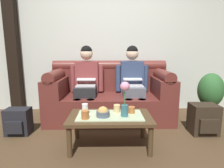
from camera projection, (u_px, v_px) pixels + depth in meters
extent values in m
plane|color=#4C3823|center=(110.00, 155.00, 2.01)|extent=(14.00, 14.00, 0.00)
cube|color=silver|center=(109.00, 34.00, 3.43)|extent=(6.00, 0.12, 2.90)
cube|color=black|center=(12.00, 33.00, 3.28)|extent=(0.20, 0.20, 2.90)
cube|color=maroon|center=(110.00, 107.00, 3.06)|extent=(2.00, 0.88, 0.42)
cube|color=maroon|center=(109.00, 80.00, 3.31)|extent=(2.00, 0.22, 0.40)
cylinder|color=maroon|center=(109.00, 66.00, 3.27)|extent=(2.00, 0.18, 0.18)
cube|color=maroon|center=(57.00, 86.00, 2.98)|extent=(0.28, 0.88, 0.28)
cylinder|color=maroon|center=(56.00, 75.00, 2.95)|extent=(0.18, 0.88, 0.18)
cube|color=maroon|center=(161.00, 86.00, 3.01)|extent=(0.28, 0.88, 0.28)
cylinder|color=maroon|center=(162.00, 75.00, 2.98)|extent=(0.18, 0.88, 0.18)
cube|color=#232326|center=(86.00, 91.00, 2.94)|extent=(0.34, 0.40, 0.15)
cylinder|color=#232326|center=(77.00, 113.00, 2.74)|extent=(0.12, 0.12, 0.42)
cylinder|color=#232326|center=(91.00, 113.00, 2.74)|extent=(0.12, 0.12, 0.42)
cube|color=brown|center=(87.00, 77.00, 3.14)|extent=(0.38, 0.22, 0.54)
cylinder|color=brown|center=(73.00, 78.00, 3.10)|extent=(0.09, 0.09, 0.44)
cylinder|color=brown|center=(101.00, 78.00, 3.11)|extent=(0.09, 0.09, 0.44)
sphere|color=beige|center=(87.00, 54.00, 3.05)|extent=(0.21, 0.21, 0.21)
sphere|color=black|center=(86.00, 51.00, 3.05)|extent=(0.19, 0.19, 0.19)
cube|color=silver|center=(86.00, 86.00, 2.95)|extent=(0.31, 0.22, 0.02)
cube|color=silver|center=(87.00, 78.00, 3.07)|extent=(0.31, 0.21, 0.07)
cube|color=black|center=(87.00, 78.00, 3.06)|extent=(0.27, 0.18, 0.06)
cube|color=#595B66|center=(133.00, 91.00, 2.96)|extent=(0.34, 0.40, 0.15)
cylinder|color=#595B66|center=(129.00, 113.00, 2.75)|extent=(0.12, 0.12, 0.42)
cylinder|color=#595B66|center=(142.00, 113.00, 2.75)|extent=(0.12, 0.12, 0.42)
cube|color=navy|center=(132.00, 77.00, 3.16)|extent=(0.38, 0.22, 0.54)
cylinder|color=navy|center=(118.00, 78.00, 3.12)|extent=(0.09, 0.09, 0.44)
cylinder|color=navy|center=(146.00, 78.00, 3.13)|extent=(0.09, 0.09, 0.44)
sphere|color=beige|center=(132.00, 54.00, 3.07)|extent=(0.21, 0.21, 0.21)
sphere|color=black|center=(132.00, 51.00, 3.06)|extent=(0.19, 0.19, 0.19)
cube|color=silver|center=(133.00, 85.00, 2.96)|extent=(0.31, 0.22, 0.02)
cube|color=silver|center=(132.00, 78.00, 3.08)|extent=(0.31, 0.21, 0.07)
cube|color=black|center=(132.00, 78.00, 3.07)|extent=(0.27, 0.18, 0.06)
cube|color=#47331E|center=(110.00, 117.00, 2.13)|extent=(0.97, 0.54, 0.04)
cube|color=#B2C69E|center=(110.00, 115.00, 2.13)|extent=(0.76, 0.38, 0.01)
cylinder|color=#47331E|center=(69.00, 142.00, 1.94)|extent=(0.06, 0.06, 0.35)
cylinder|color=#47331E|center=(150.00, 141.00, 1.96)|extent=(0.06, 0.06, 0.35)
cylinder|color=#47331E|center=(77.00, 125.00, 2.37)|extent=(0.06, 0.06, 0.35)
cylinder|color=#47331E|center=(143.00, 125.00, 2.39)|extent=(0.06, 0.06, 0.35)
cylinder|color=#336672|center=(125.00, 111.00, 2.07)|extent=(0.08, 0.08, 0.13)
cylinder|color=#3D7538|center=(125.00, 97.00, 2.04)|extent=(0.01, 0.01, 0.18)
sphere|color=pink|center=(125.00, 86.00, 2.02)|extent=(0.11, 0.11, 0.11)
cylinder|color=#4C5666|center=(103.00, 114.00, 2.07)|extent=(0.15, 0.15, 0.06)
sphere|color=tan|center=(103.00, 112.00, 2.07)|extent=(0.12, 0.12, 0.12)
cylinder|color=white|center=(85.00, 109.00, 2.13)|extent=(0.07, 0.07, 0.13)
cylinder|color=#B26633|center=(131.00, 110.00, 2.19)|extent=(0.08, 0.08, 0.08)
cylinder|color=#DBB77A|center=(117.00, 108.00, 2.22)|extent=(0.08, 0.08, 0.09)
cylinder|color=#B26633|center=(85.00, 115.00, 1.99)|extent=(0.08, 0.08, 0.09)
cube|color=#2D2319|center=(203.00, 119.00, 2.51)|extent=(0.36, 0.27, 0.41)
cube|color=#2D2319|center=(209.00, 126.00, 2.37)|extent=(0.25, 0.05, 0.19)
cube|color=black|center=(18.00, 121.00, 2.50)|extent=(0.32, 0.21, 0.36)
cube|color=black|center=(14.00, 128.00, 2.38)|extent=(0.22, 0.05, 0.16)
cylinder|color=brown|center=(208.00, 112.00, 3.04)|extent=(0.28, 0.28, 0.26)
ellipsoid|color=#2D602D|center=(211.00, 90.00, 2.98)|extent=(0.40, 0.40, 0.56)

